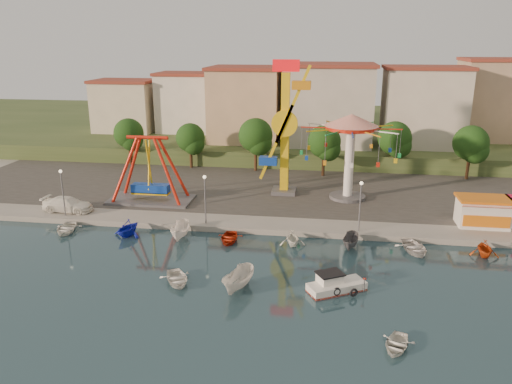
% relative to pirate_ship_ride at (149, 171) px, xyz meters
% --- Properties ---
extents(ground, '(200.00, 200.00, 0.00)m').
position_rel_pirate_ship_ride_xyz_m(ground, '(16.40, -19.51, -4.39)').
color(ground, '#142C37').
rests_on(ground, ground).
extents(quay_deck, '(200.00, 100.00, 0.60)m').
position_rel_pirate_ship_ride_xyz_m(quay_deck, '(16.40, 42.49, -4.09)').
color(quay_deck, '#9E998E').
rests_on(quay_deck, ground).
extents(asphalt_pad, '(90.00, 28.00, 0.01)m').
position_rel_pirate_ship_ride_xyz_m(asphalt_pad, '(16.40, 10.49, -3.79)').
color(asphalt_pad, '#4C4944').
rests_on(asphalt_pad, quay_deck).
extents(hill_terrace, '(200.00, 60.00, 3.00)m').
position_rel_pirate_ship_ride_xyz_m(hill_terrace, '(16.40, 47.49, -2.89)').
color(hill_terrace, '#384C26').
rests_on(hill_terrace, ground).
extents(pirate_ship_ride, '(10.00, 5.00, 8.00)m').
position_rel_pirate_ship_ride_xyz_m(pirate_ship_ride, '(0.00, 0.00, 0.00)').
color(pirate_ship_ride, '#59595E').
rests_on(pirate_ship_ride, quay_deck).
extents(kamikaze_tower, '(4.65, 3.10, 16.50)m').
position_rel_pirate_ship_ride_xyz_m(kamikaze_tower, '(15.84, 5.39, 4.18)').
color(kamikaze_tower, '#59595E').
rests_on(kamikaze_tower, quay_deck).
extents(wave_swinger, '(11.60, 11.60, 10.40)m').
position_rel_pirate_ship_ride_xyz_m(wave_swinger, '(23.57, 4.52, 3.80)').
color(wave_swinger, '#59595E').
rests_on(wave_swinger, quay_deck).
extents(booth_left, '(5.40, 3.78, 3.08)m').
position_rel_pirate_ship_ride_xyz_m(booth_left, '(37.26, -3.02, -2.23)').
color(booth_left, white).
rests_on(booth_left, quay_deck).
extents(lamp_post_0, '(0.14, 0.14, 5.00)m').
position_rel_pirate_ship_ride_xyz_m(lamp_post_0, '(-7.60, -6.51, -1.29)').
color(lamp_post_0, '#59595E').
rests_on(lamp_post_0, quay_deck).
extents(lamp_post_1, '(0.14, 0.14, 5.00)m').
position_rel_pirate_ship_ride_xyz_m(lamp_post_1, '(8.40, -6.51, -1.29)').
color(lamp_post_1, '#59595E').
rests_on(lamp_post_1, quay_deck).
extents(lamp_post_2, '(0.14, 0.14, 5.00)m').
position_rel_pirate_ship_ride_xyz_m(lamp_post_2, '(24.40, -6.51, -1.29)').
color(lamp_post_2, '#59595E').
rests_on(lamp_post_2, quay_deck).
extents(tree_0, '(4.60, 4.60, 7.19)m').
position_rel_pirate_ship_ride_xyz_m(tree_0, '(-9.60, 17.47, 1.08)').
color(tree_0, '#382314').
rests_on(tree_0, quay_deck).
extents(tree_1, '(4.35, 4.35, 6.80)m').
position_rel_pirate_ship_ride_xyz_m(tree_1, '(0.40, 16.73, 0.81)').
color(tree_1, '#382314').
rests_on(tree_1, quay_deck).
extents(tree_2, '(5.02, 5.02, 7.85)m').
position_rel_pirate_ship_ride_xyz_m(tree_2, '(10.40, 16.30, 1.52)').
color(tree_2, '#382314').
rests_on(tree_2, quay_deck).
extents(tree_3, '(4.68, 4.68, 7.32)m').
position_rel_pirate_ship_ride_xyz_m(tree_3, '(20.40, 14.86, 1.16)').
color(tree_3, '#382314').
rests_on(tree_3, quay_deck).
extents(tree_4, '(4.86, 4.86, 7.60)m').
position_rel_pirate_ship_ride_xyz_m(tree_4, '(30.40, 17.85, 1.35)').
color(tree_4, '#382314').
rests_on(tree_4, quay_deck).
extents(tree_5, '(4.83, 4.83, 7.54)m').
position_rel_pirate_ship_ride_xyz_m(tree_5, '(40.40, 16.03, 1.31)').
color(tree_5, '#382314').
rests_on(tree_5, quay_deck).
extents(building_0, '(9.26, 9.53, 11.87)m').
position_rel_pirate_ship_ride_xyz_m(building_0, '(-16.97, 26.56, 4.54)').
color(building_0, beige).
rests_on(building_0, hill_terrace).
extents(building_1, '(12.33, 9.01, 8.63)m').
position_rel_pirate_ship_ride_xyz_m(building_1, '(-4.92, 31.88, 2.92)').
color(building_1, silver).
rests_on(building_1, hill_terrace).
extents(building_2, '(11.95, 9.28, 11.23)m').
position_rel_pirate_ship_ride_xyz_m(building_2, '(8.22, 32.45, 4.22)').
color(building_2, tan).
rests_on(building_2, hill_terrace).
extents(building_3, '(12.59, 10.50, 9.20)m').
position_rel_pirate_ship_ride_xyz_m(building_3, '(22.01, 29.30, 3.20)').
color(building_3, beige).
rests_on(building_3, hill_terrace).
extents(building_4, '(10.75, 9.23, 9.24)m').
position_rel_pirate_ship_ride_xyz_m(building_4, '(35.47, 32.70, 3.22)').
color(building_4, beige).
rests_on(building_4, hill_terrace).
extents(building_5, '(12.77, 10.96, 11.21)m').
position_rel_pirate_ship_ride_xyz_m(building_5, '(48.77, 30.83, 4.21)').
color(building_5, tan).
rests_on(building_5, hill_terrace).
extents(cabin_motorboat, '(4.94, 3.86, 1.65)m').
position_rel_pirate_ship_ride_xyz_m(cabin_motorboat, '(21.99, -18.51, -3.95)').
color(cabin_motorboat, white).
rests_on(cabin_motorboat, ground).
extents(rowboat_a, '(3.91, 4.32, 0.73)m').
position_rel_pirate_ship_ride_xyz_m(rowboat_a, '(9.02, -19.06, -4.03)').
color(rowboat_a, white).
rests_on(rowboat_a, ground).
extents(rowboat_b, '(2.96, 3.51, 0.62)m').
position_rel_pirate_ship_ride_xyz_m(rowboat_b, '(25.90, -25.88, -4.08)').
color(rowboat_b, white).
rests_on(rowboat_b, ground).
extents(skiff, '(2.81, 4.66, 1.69)m').
position_rel_pirate_ship_ride_xyz_m(skiff, '(14.31, -19.53, -3.55)').
color(skiff, silver).
rests_on(skiff, ground).
extents(van, '(5.76, 2.49, 1.65)m').
position_rel_pirate_ship_ride_xyz_m(van, '(-8.03, -5.05, -2.97)').
color(van, white).
rests_on(van, quay_deck).
extents(moored_boat_0, '(3.32, 4.17, 0.77)m').
position_rel_pirate_ship_ride_xyz_m(moored_boat_0, '(-5.87, -9.71, -4.01)').
color(moored_boat_0, white).
rests_on(moored_boat_0, ground).
extents(moored_boat_1, '(3.65, 3.98, 1.76)m').
position_rel_pirate_ship_ride_xyz_m(moored_boat_1, '(0.95, -9.71, -3.51)').
color(moored_boat_1, '#1522BC').
rests_on(moored_boat_1, ground).
extents(moored_boat_2, '(1.83, 4.29, 1.63)m').
position_rel_pirate_ship_ride_xyz_m(moored_boat_2, '(6.56, -9.71, -3.58)').
color(moored_boat_2, white).
rests_on(moored_boat_2, ground).
extents(moored_boat_3, '(2.68, 3.65, 0.73)m').
position_rel_pirate_ship_ride_xyz_m(moored_boat_3, '(11.54, -9.71, -4.03)').
color(moored_boat_3, '#B9290E').
rests_on(moored_boat_3, ground).
extents(moored_boat_4, '(3.03, 3.34, 1.52)m').
position_rel_pirate_ship_ride_xyz_m(moored_boat_4, '(17.88, -9.71, -3.63)').
color(moored_boat_4, white).
rests_on(moored_boat_4, ground).
extents(moored_boat_5, '(1.99, 3.79, 1.39)m').
position_rel_pirate_ship_ride_xyz_m(moored_boat_5, '(23.52, -9.71, -3.70)').
color(moored_boat_5, '#555459').
rests_on(moored_boat_5, ground).
extents(moored_boat_6, '(3.87, 4.67, 0.84)m').
position_rel_pirate_ship_ride_xyz_m(moored_boat_6, '(29.51, -9.71, -3.98)').
color(moored_boat_6, silver).
rests_on(moored_boat_6, ground).
extents(moored_boat_7, '(2.79, 3.16, 1.57)m').
position_rel_pirate_ship_ride_xyz_m(moored_boat_7, '(35.77, -9.71, -3.61)').
color(moored_boat_7, '#CB4512').
rests_on(moored_boat_7, ground).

